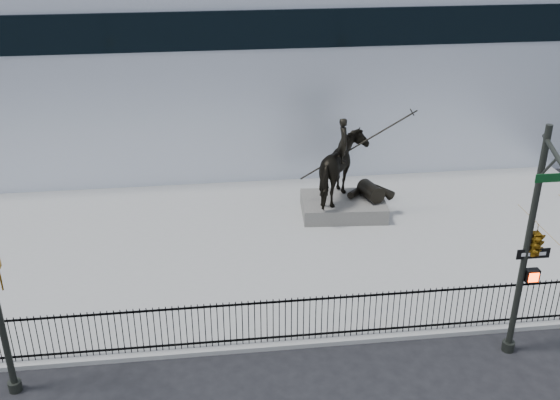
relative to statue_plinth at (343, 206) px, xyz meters
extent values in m
plane|color=black|center=(-3.96, -9.28, -0.47)|extent=(120.00, 120.00, 0.00)
cube|color=#9A9997|center=(-3.96, -2.28, -0.39)|extent=(30.00, 12.00, 0.15)
cube|color=silver|center=(-3.96, 10.72, 4.03)|extent=(44.00, 14.00, 9.00)
cube|color=black|center=(-3.96, -8.03, -0.17)|extent=(22.00, 0.05, 0.05)
cube|color=black|center=(-3.96, -8.03, 1.08)|extent=(22.00, 0.05, 0.05)
cube|color=black|center=(-3.96, -8.03, 0.43)|extent=(22.00, 0.03, 1.50)
cube|color=#5A5752|center=(0.00, 0.00, 0.00)|extent=(3.54, 2.57, 0.63)
imported|color=black|center=(0.00, 0.00, 1.66)|extent=(2.48, 2.83, 2.69)
imported|color=black|center=(-0.10, 0.01, 2.89)|extent=(0.48, 0.69, 1.82)
cylinder|color=black|center=(0.37, -0.03, 2.61)|extent=(4.31, 0.39, 2.73)
cylinder|color=black|center=(-10.96, -9.08, -0.32)|extent=(0.36, 0.36, 0.30)
cylinder|color=black|center=(3.04, -9.08, -0.32)|extent=(0.36, 0.36, 0.30)
cylinder|color=black|center=(3.04, -9.08, 3.03)|extent=(0.18, 0.18, 7.00)
imported|color=#AB7413|center=(3.26, -9.08, 3.23)|extent=(0.53, 2.48, 1.00)
cube|color=#0C3F19|center=(2.68, -10.28, 5.63)|extent=(0.90, 0.03, 0.22)
cube|color=black|center=(3.32, -9.13, 2.13)|extent=(0.38, 0.22, 0.38)
cube|color=#FF2D05|center=(3.32, -9.25, 2.13)|extent=(0.28, 0.02, 0.28)
cube|color=black|center=(3.24, -9.13, 2.83)|extent=(0.95, 0.03, 0.30)
camera|label=1|loc=(-5.52, -23.62, 11.90)|focal=42.00mm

